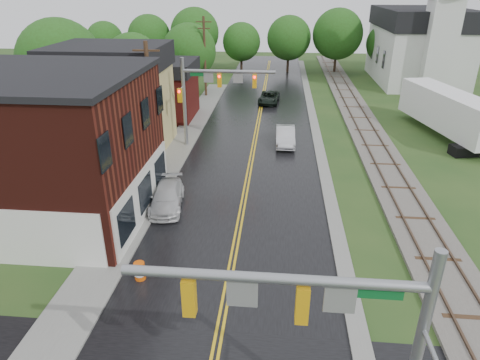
# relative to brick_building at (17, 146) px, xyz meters

# --- Properties ---
(main_road) EXTENTS (10.00, 90.00, 0.02)m
(main_road) POSITION_rel_brick_building_xyz_m (12.48, 15.00, -4.15)
(main_road) COLOR black
(main_road) RESTS_ON ground
(curb_right) EXTENTS (0.80, 70.00, 0.12)m
(curb_right) POSITION_rel_brick_building_xyz_m (17.88, 20.00, -4.15)
(curb_right) COLOR gray
(curb_right) RESTS_ON ground
(sidewalk_left) EXTENTS (2.40, 50.00, 0.12)m
(sidewalk_left) POSITION_rel_brick_building_xyz_m (6.28, 10.00, -4.15)
(sidewalk_left) COLOR gray
(sidewalk_left) RESTS_ON ground
(brick_building) EXTENTS (14.30, 10.30, 8.30)m
(brick_building) POSITION_rel_brick_building_xyz_m (0.00, 0.00, 0.00)
(brick_building) COLOR #42140E
(brick_building) RESTS_ON ground
(yellow_house) EXTENTS (8.00, 7.00, 6.40)m
(yellow_house) POSITION_rel_brick_building_xyz_m (1.48, 11.00, -0.95)
(yellow_house) COLOR tan
(yellow_house) RESTS_ON ground
(darkred_building) EXTENTS (7.00, 6.00, 4.40)m
(darkred_building) POSITION_rel_brick_building_xyz_m (2.48, 20.00, -1.95)
(darkred_building) COLOR #3F0F0C
(darkred_building) RESTS_ON ground
(church) EXTENTS (10.40, 18.40, 20.00)m
(church) POSITION_rel_brick_building_xyz_m (32.48, 38.74, 1.68)
(church) COLOR silver
(church) RESTS_ON ground
(railroad) EXTENTS (3.20, 80.00, 0.30)m
(railroad) POSITION_rel_brick_building_xyz_m (22.48, 20.00, -4.05)
(railroad) COLOR #59544C
(railroad) RESTS_ON ground
(traffic_signal_near) EXTENTS (7.34, 0.30, 7.20)m
(traffic_signal_near) POSITION_rel_brick_building_xyz_m (15.96, -13.00, 0.82)
(traffic_signal_near) COLOR gray
(traffic_signal_near) RESTS_ON ground
(traffic_signal_far) EXTENTS (7.34, 0.43, 7.20)m
(traffic_signal_far) POSITION_rel_brick_building_xyz_m (9.01, 12.00, 0.82)
(traffic_signal_far) COLOR gray
(traffic_signal_far) RESTS_ON ground
(utility_pole_b) EXTENTS (1.80, 0.28, 9.00)m
(utility_pole_b) POSITION_rel_brick_building_xyz_m (5.68, 7.00, 0.57)
(utility_pole_b) COLOR #382616
(utility_pole_b) RESTS_ON ground
(utility_pole_c) EXTENTS (1.80, 0.28, 9.00)m
(utility_pole_c) POSITION_rel_brick_building_xyz_m (5.68, 29.00, 0.57)
(utility_pole_c) COLOR #382616
(utility_pole_c) RESTS_ON ground
(tree_left_b) EXTENTS (7.60, 7.60, 9.69)m
(tree_left_b) POSITION_rel_brick_building_xyz_m (-5.36, 16.90, 1.57)
(tree_left_b) COLOR black
(tree_left_b) RESTS_ON ground
(tree_left_c) EXTENTS (6.00, 6.00, 7.65)m
(tree_left_c) POSITION_rel_brick_building_xyz_m (-1.36, 24.90, 0.36)
(tree_left_c) COLOR black
(tree_left_c) RESTS_ON ground
(tree_left_e) EXTENTS (6.40, 6.40, 8.16)m
(tree_left_e) POSITION_rel_brick_building_xyz_m (3.64, 30.90, 0.66)
(tree_left_e) COLOR black
(tree_left_e) RESTS_ON ground
(suv_dark) EXTENTS (2.46, 4.72, 1.27)m
(suv_dark) POSITION_rel_brick_building_xyz_m (13.28, 26.41, -3.52)
(suv_dark) COLOR black
(suv_dark) RESTS_ON ground
(sedan_silver) EXTENTS (1.63, 4.46, 1.46)m
(sedan_silver) POSITION_rel_brick_building_xyz_m (15.07, 13.09, -3.42)
(sedan_silver) COLOR silver
(sedan_silver) RESTS_ON ground
(pickup_white) EXTENTS (2.41, 4.70, 1.31)m
(pickup_white) POSITION_rel_brick_building_xyz_m (7.94, 1.35, -3.50)
(pickup_white) COLOR silver
(pickup_white) RESTS_ON ground
(semi_trailer) EXTENTS (5.35, 12.70, 3.90)m
(semi_trailer) POSITION_rel_brick_building_xyz_m (29.11, 16.51, -1.84)
(semi_trailer) COLOR black
(semi_trailer) RESTS_ON ground
(construction_barrel) EXTENTS (0.52, 0.52, 0.89)m
(construction_barrel) POSITION_rel_brick_building_xyz_m (8.40, -5.61, -3.71)
(construction_barrel) COLOR #E1540A
(construction_barrel) RESTS_ON ground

